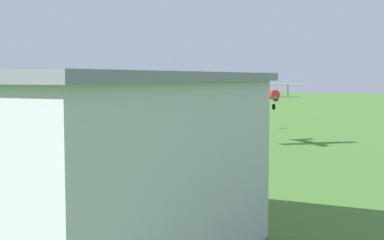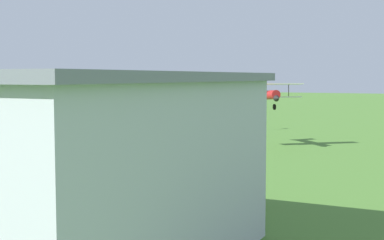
% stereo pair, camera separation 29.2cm
% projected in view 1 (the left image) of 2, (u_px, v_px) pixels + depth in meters
% --- Properties ---
extents(ground_plane, '(400.00, 400.00, 0.00)m').
position_uv_depth(ground_plane, '(230.00, 142.00, 63.12)').
color(ground_plane, '#47752D').
extents(biplane, '(7.33, 7.37, 3.40)m').
position_uv_depth(biplane, '(265.00, 94.00, 58.81)').
color(biplane, '#B21E1E').
extents(person_beside_truck, '(0.46, 0.46, 1.64)m').
position_uv_depth(person_beside_truck, '(258.00, 194.00, 31.30)').
color(person_beside_truck, orange).
rests_on(person_beside_truck, ground_plane).
extents(windsock, '(1.38, 1.41, 6.62)m').
position_uv_depth(windsock, '(239.00, 90.00, 75.42)').
color(windsock, silver).
rests_on(windsock, ground_plane).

